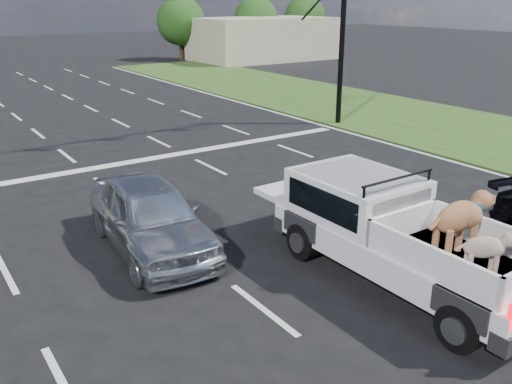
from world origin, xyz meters
TOP-DOWN VIEW (x-y plane):
  - ground at (0.00, 0.00)m, footprint 160.00×160.00m
  - road_markings at (0.00, 6.56)m, footprint 17.75×60.00m
  - grass_shoulder_right at (13.00, 6.00)m, footprint 8.00×60.00m
  - traffic_signal at (7.20, 10.50)m, footprint 9.11×0.31m
  - building_right at (22.00, 34.00)m, footprint 12.00×7.00m
  - tree_far_d at (16.00, 38.00)m, footprint 4.20×4.20m
  - tree_far_e at (24.00, 38.00)m, footprint 4.20×4.20m
  - tree_far_f at (30.00, 38.00)m, footprint 4.20×4.20m
  - pickup_truck at (1.00, -0.47)m, footprint 2.11×5.56m
  - silver_sedan at (-2.35, 3.40)m, footprint 2.18×4.65m

SIDE VIEW (x-z plane):
  - ground at x=0.00m, z-range 0.00..0.00m
  - road_markings at x=0.00m, z-range 0.00..0.01m
  - grass_shoulder_right at x=13.00m, z-range 0.00..0.06m
  - silver_sedan at x=-2.35m, z-range 0.00..1.54m
  - pickup_truck at x=1.00m, z-range -0.06..2.02m
  - building_right at x=22.00m, z-range 0.00..3.60m
  - tree_far_d at x=16.00m, z-range 0.59..5.99m
  - tree_far_e at x=24.00m, z-range 0.59..5.99m
  - tree_far_f at x=30.00m, z-range 0.59..5.99m
  - traffic_signal at x=7.20m, z-range 1.23..8.23m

